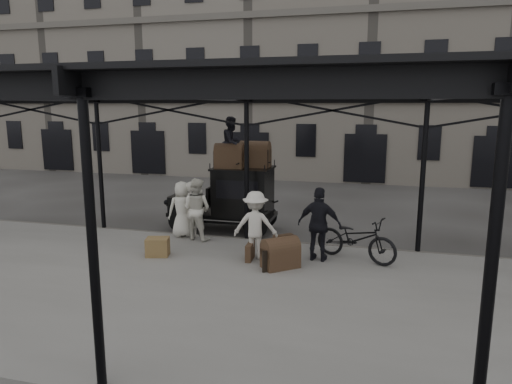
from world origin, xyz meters
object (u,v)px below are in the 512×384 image
Objects in this scene: bicycle at (356,238)px; steamer_trunk_roof_near at (229,158)px; porter_official at (319,224)px; steamer_trunk_platform at (280,255)px; taxi at (234,196)px; porter_left at (192,209)px.

steamer_trunk_roof_near is at bearing 84.45° from bicycle.
steamer_trunk_platform is at bearing 49.23° from porter_official.
taxi is 4.84m from bicycle.
steamer_trunk_roof_near reaches higher than bicycle.
taxi is 3.99× the size of steamer_trunk_roof_near.
bicycle is 2.51× the size of steamer_trunk_platform.
porter_official reaches higher than bicycle.
taxi reaches higher than bicycle.
porter_official reaches higher than porter_left.
porter_left is 3.89m from steamer_trunk_platform.
porter_official is (4.12, -1.27, 0.11)m from porter_left.
steamer_trunk_roof_near is at bearing 85.86° from steamer_trunk_platform.
taxi is 1.62× the size of bicycle.
porter_official is 4.34m from steamer_trunk_roof_near.
porter_left is 1.94× the size of steamer_trunk_platform.
bicycle is at bearing -9.61° from steamer_trunk_platform.
steamer_trunk_platform is (-0.87, -0.79, -0.65)m from porter_official.
steamer_trunk_roof_near is at bearing -30.62° from porter_official.
taxi is at bearing -106.42° from porter_left.
porter_official is at bearing -43.59° from steamer_trunk_roof_near.
taxi is 4.07× the size of steamer_trunk_platform.
steamer_trunk_roof_near is 4.56m from steamer_trunk_platform.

